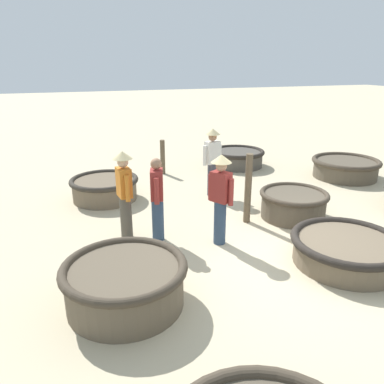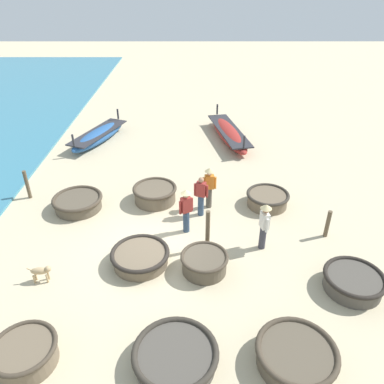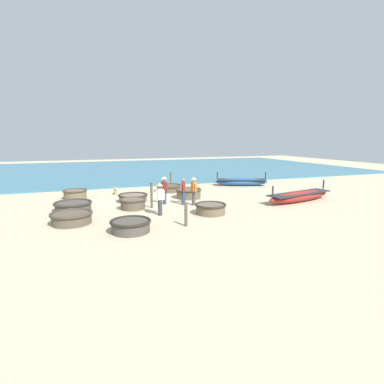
# 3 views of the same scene
# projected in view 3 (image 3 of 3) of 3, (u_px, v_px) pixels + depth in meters

# --- Properties ---
(ground_plane) EXTENTS (80.00, 80.00, 0.00)m
(ground_plane) POSITION_uv_depth(u_px,v_px,m) (145.00, 202.00, 18.47)
(ground_plane) COLOR #C6B793
(sea) EXTENTS (28.00, 52.00, 0.10)m
(sea) POSITION_uv_depth(u_px,v_px,m) (145.00, 169.00, 38.21)
(sea) COLOR teal
(sea) RESTS_ON ground
(coracle_front_left) EXTENTS (1.44, 1.44, 0.58)m
(coracle_front_left) POSITION_uv_depth(u_px,v_px,m) (133.00, 203.00, 16.66)
(coracle_front_left) COLOR brown
(coracle_front_left) RESTS_ON ground
(coracle_center) EXTENTS (2.00, 2.00, 0.49)m
(coracle_center) POSITION_uv_depth(u_px,v_px,m) (73.00, 206.00, 16.30)
(coracle_center) COLOR #4C473F
(coracle_center) RESTS_ON ground
(coracle_far_left) EXTENTS (1.87, 1.87, 0.50)m
(coracle_far_left) POSITION_uv_depth(u_px,v_px,m) (169.00, 188.00, 22.15)
(coracle_far_left) COLOR brown
(coracle_far_left) RESTS_ON ground
(coracle_weathered) EXTENTS (1.71, 1.71, 0.63)m
(coracle_weathered) POSITION_uv_depth(u_px,v_px,m) (189.00, 193.00, 19.66)
(coracle_weathered) COLOR brown
(coracle_weathered) RESTS_ON ground
(coracle_upturned) EXTENTS (1.63, 1.63, 0.54)m
(coracle_upturned) POSITION_uv_depth(u_px,v_px,m) (211.00, 208.00, 15.56)
(coracle_upturned) COLOR brown
(coracle_upturned) RESTS_ON ground
(coracle_front_right) EXTENTS (1.52, 1.52, 0.59)m
(coracle_front_right) POSITION_uv_depth(u_px,v_px,m) (75.00, 194.00, 19.49)
(coracle_front_right) COLOR brown
(coracle_front_right) RESTS_ON ground
(coracle_tilted) EXTENTS (1.89, 1.89, 0.55)m
(coracle_tilted) POSITION_uv_depth(u_px,v_px,m) (72.00, 217.00, 13.76)
(coracle_tilted) COLOR brown
(coracle_tilted) RESTS_ON ground
(coracle_beside_post) EXTENTS (1.72, 1.72, 0.53)m
(coracle_beside_post) POSITION_uv_depth(u_px,v_px,m) (131.00, 225.00, 12.54)
(coracle_beside_post) COLOR #4C473F
(coracle_beside_post) RESTS_ON ground
(coracle_far_right) EXTENTS (1.82, 1.82, 0.47)m
(coracle_far_right) POSITION_uv_depth(u_px,v_px,m) (133.00, 197.00, 18.59)
(coracle_far_right) COLOR brown
(coracle_far_right) RESTS_ON ground
(long_boat_green_hull) EXTENTS (2.58, 4.40, 1.14)m
(long_boat_green_hull) POSITION_uv_depth(u_px,v_px,m) (241.00, 182.00, 24.83)
(long_boat_green_hull) COLOR #285693
(long_boat_green_hull) RESTS_ON ground
(long_boat_blue_hull) EXTENTS (2.09, 5.27, 1.17)m
(long_boat_blue_hull) POSITION_uv_depth(u_px,v_px,m) (299.00, 196.00, 18.59)
(long_boat_blue_hull) COLOR maroon
(long_boat_blue_hull) RESTS_ON ground
(fisherman_with_hat) EXTENTS (0.36, 0.52, 1.67)m
(fisherman_with_hat) POSITION_uv_depth(u_px,v_px,m) (160.00, 197.00, 15.15)
(fisherman_with_hat) COLOR #383842
(fisherman_with_hat) RESTS_ON ground
(fisherman_by_coracle) EXTENTS (0.51, 0.31, 1.57)m
(fisherman_by_coracle) POSITION_uv_depth(u_px,v_px,m) (183.00, 191.00, 17.62)
(fisherman_by_coracle) COLOR #2D425B
(fisherman_by_coracle) RESTS_ON ground
(fisherman_crouching) EXTENTS (0.53, 0.36, 1.67)m
(fisherman_crouching) POSITION_uv_depth(u_px,v_px,m) (194.00, 189.00, 17.49)
(fisherman_crouching) COLOR #4C473D
(fisherman_crouching) RESTS_ON ground
(fisherman_hauling) EXTENTS (0.47, 0.36, 1.67)m
(fisherman_hauling) POSITION_uv_depth(u_px,v_px,m) (164.00, 188.00, 17.74)
(fisherman_hauling) COLOR #2D425B
(fisherman_hauling) RESTS_ON ground
(dog) EXTENTS (0.69, 0.24, 0.55)m
(dog) POSITION_uv_depth(u_px,v_px,m) (116.00, 189.00, 20.86)
(dog) COLOR tan
(dog) RESTS_ON ground
(mooring_post_mid_beach) EXTENTS (0.14, 0.14, 1.19)m
(mooring_post_mid_beach) POSITION_uv_depth(u_px,v_px,m) (171.00, 179.00, 24.33)
(mooring_post_mid_beach) COLOR brown
(mooring_post_mid_beach) RESTS_ON ground
(mooring_post_inland) EXTENTS (0.14, 0.14, 1.01)m
(mooring_post_inland) POSITION_uv_depth(u_px,v_px,m) (186.00, 215.00, 13.33)
(mooring_post_inland) COLOR brown
(mooring_post_inland) RESTS_ON ground
(mooring_post_shoreline) EXTENTS (0.14, 0.14, 1.45)m
(mooring_post_shoreline) POSITION_uv_depth(u_px,v_px,m) (152.00, 195.00, 16.82)
(mooring_post_shoreline) COLOR brown
(mooring_post_shoreline) RESTS_ON ground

